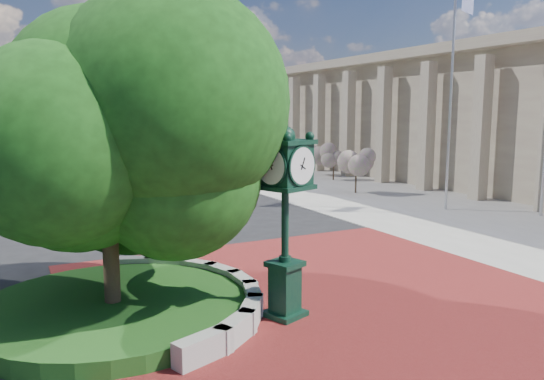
{
  "coord_description": "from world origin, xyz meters",
  "views": [
    {
      "loc": [
        -7.03,
        -11.96,
        4.66
      ],
      "look_at": [
        -0.16,
        1.5,
        2.44
      ],
      "focal_mm": 35.0,
      "sensor_mm": 36.0,
      "label": 1
    }
  ],
  "objects_px": {
    "flagpole_b": "(451,95)",
    "street_lamp_far": "(43,98)",
    "parked_car": "(125,157)",
    "street_lamp_near": "(142,101)",
    "post_clock": "(285,206)"
  },
  "relations": [
    {
      "from": "flagpole_b",
      "to": "street_lamp_far",
      "type": "relative_size",
      "value": 1.04
    },
    {
      "from": "parked_car",
      "to": "street_lamp_near",
      "type": "relative_size",
      "value": 0.49
    },
    {
      "from": "flagpole_b",
      "to": "street_lamp_far",
      "type": "bearing_deg",
      "value": 112.52
    },
    {
      "from": "parked_car",
      "to": "flagpole_b",
      "type": "bearing_deg",
      "value": -81.16
    },
    {
      "from": "post_clock",
      "to": "flagpole_b",
      "type": "relative_size",
      "value": 0.44
    },
    {
      "from": "flagpole_b",
      "to": "post_clock",
      "type": "bearing_deg",
      "value": -147.89
    },
    {
      "from": "flagpole_b",
      "to": "street_lamp_near",
      "type": "relative_size",
      "value": 1.13
    },
    {
      "from": "street_lamp_near",
      "to": "parked_car",
      "type": "bearing_deg",
      "value": 91.24
    },
    {
      "from": "parked_car",
      "to": "street_lamp_far",
      "type": "relative_size",
      "value": 0.45
    },
    {
      "from": "parked_car",
      "to": "post_clock",
      "type": "bearing_deg",
      "value": -105.24
    },
    {
      "from": "post_clock",
      "to": "flagpole_b",
      "type": "distance_m",
      "value": 15.98
    },
    {
      "from": "post_clock",
      "to": "street_lamp_near",
      "type": "relative_size",
      "value": 0.5
    },
    {
      "from": "parked_car",
      "to": "flagpole_b",
      "type": "relative_size",
      "value": 0.43
    },
    {
      "from": "flagpole_b",
      "to": "street_lamp_near",
      "type": "xyz_separation_m",
      "value": [
        -9.08,
        22.54,
        0.04
      ]
    },
    {
      "from": "post_clock",
      "to": "street_lamp_near",
      "type": "bearing_deg",
      "value": 82.19
    }
  ]
}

